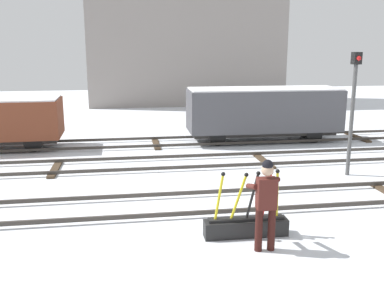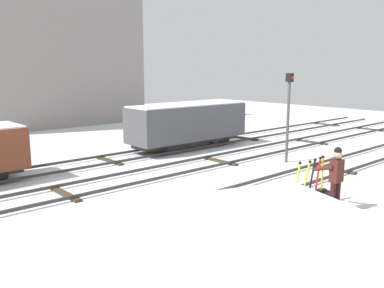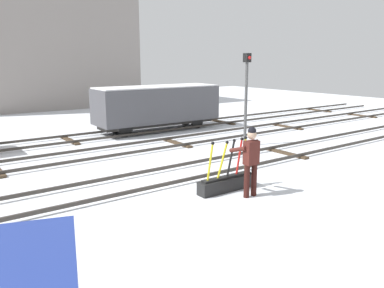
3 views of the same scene
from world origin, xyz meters
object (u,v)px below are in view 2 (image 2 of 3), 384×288
at_px(signal_post, 288,108).
at_px(switch_lever_frame, 309,199).
at_px(freight_car_far_end, 188,123).
at_px(rail_worker, 335,175).

bearing_deg(signal_post, switch_lever_frame, -138.28).
bearing_deg(switch_lever_frame, freight_car_far_end, 71.04).
distance_m(rail_worker, freight_car_far_end, 10.19).
distance_m(switch_lever_frame, signal_post, 6.19).
xyz_separation_m(switch_lever_frame, freight_car_far_end, (3.23, 9.03, 1.05)).
bearing_deg(freight_car_far_end, rail_worker, -106.39).
distance_m(switch_lever_frame, freight_car_far_end, 9.65).
xyz_separation_m(signal_post, freight_car_far_end, (-1.13, 5.15, -1.02)).
relative_size(switch_lever_frame, signal_post, 0.48).
bearing_deg(rail_worker, freight_car_far_end, 73.31).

